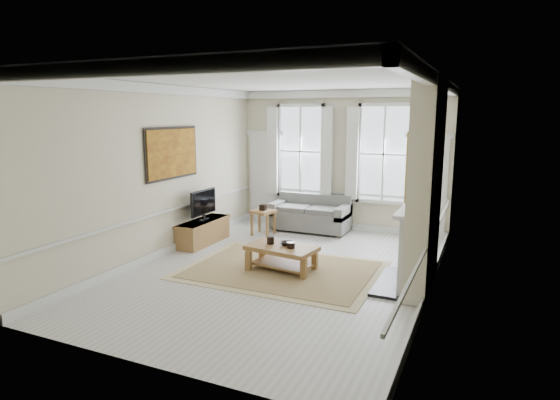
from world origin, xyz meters
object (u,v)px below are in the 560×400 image
at_px(side_table, 263,215).
at_px(tv_stand, 203,232).
at_px(sofa, 311,216).
at_px(coffee_table, 282,250).

xyz_separation_m(side_table, tv_stand, (-0.88, -1.22, -0.22)).
height_order(sofa, tv_stand, sofa).
height_order(sofa, side_table, sofa).
bearing_deg(sofa, tv_stand, -129.78).
bearing_deg(tv_stand, sofa, 50.22).
bearing_deg(side_table, sofa, 45.26).
distance_m(side_table, tv_stand, 1.52).
relative_size(sofa, coffee_table, 1.42).
bearing_deg(side_table, coffee_table, -56.43).
relative_size(side_table, tv_stand, 0.41).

